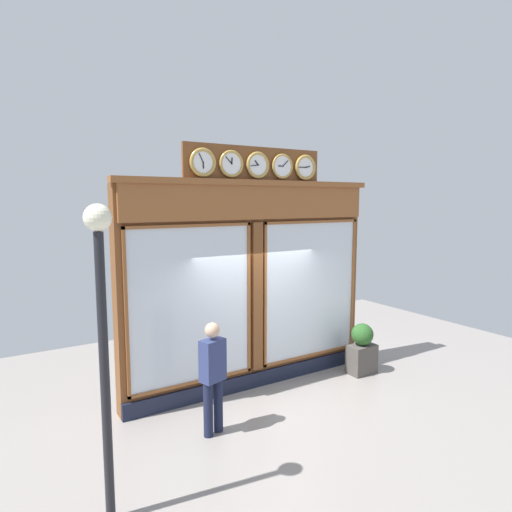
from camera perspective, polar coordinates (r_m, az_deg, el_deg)
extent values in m
plane|color=gray|center=(6.62, 14.20, -24.31)|extent=(14.00, 14.00, 0.00)
cube|color=brown|center=(8.12, -0.56, -4.09)|extent=(4.96, 0.30, 3.70)
cube|color=#191E33|center=(8.49, 0.07, -15.66)|extent=(4.96, 0.08, 0.28)
cube|color=brown|center=(7.80, 0.16, 6.92)|extent=(4.86, 0.08, 0.59)
cube|color=brown|center=(7.83, 0.08, 9.45)|extent=(5.06, 0.20, 0.10)
cube|color=silver|center=(8.74, 7.14, -4.31)|extent=(2.13, 0.02, 2.60)
cube|color=brown|center=(8.56, 7.36, 4.41)|extent=(2.23, 0.04, 0.05)
cube|color=brown|center=(9.08, 7.08, -12.57)|extent=(2.23, 0.04, 0.05)
cube|color=brown|center=(9.44, 12.38, -3.57)|extent=(0.05, 0.04, 2.70)
cube|color=brown|center=(8.09, 1.19, -5.19)|extent=(0.05, 0.04, 2.70)
cube|color=silver|center=(7.44, -8.29, -6.36)|extent=(2.13, 0.02, 2.60)
cube|color=brown|center=(7.23, -8.42, 3.89)|extent=(2.23, 0.04, 0.05)
cube|color=brown|center=(7.84, -8.05, -15.87)|extent=(2.23, 0.04, 0.05)
cube|color=brown|center=(7.07, -16.41, -7.30)|extent=(0.05, 0.04, 2.70)
cube|color=brown|center=(7.91, -0.95, -5.47)|extent=(0.05, 0.04, 2.70)
cube|color=brown|center=(8.00, 0.11, -5.32)|extent=(0.20, 0.10, 2.70)
cube|color=brown|center=(7.88, -0.08, 11.64)|extent=(2.74, 0.06, 0.64)
cylinder|color=white|center=(8.41, 6.41, 11.31)|extent=(0.37, 0.02, 0.37)
torus|color=#B79347|center=(8.41, 6.42, 11.31)|extent=(0.47, 0.06, 0.47)
cube|color=black|center=(8.43, 6.74, 11.37)|extent=(0.10, 0.01, 0.04)
cube|color=black|center=(8.35, 6.04, 11.33)|extent=(0.16, 0.01, 0.02)
sphere|color=black|center=(8.40, 6.49, 11.31)|extent=(0.02, 0.02, 0.02)
cylinder|color=white|center=(8.10, 3.44, 11.50)|extent=(0.37, 0.02, 0.37)
torus|color=#B79347|center=(8.10, 3.46, 11.50)|extent=(0.45, 0.04, 0.45)
cube|color=black|center=(8.06, 3.20, 11.53)|extent=(0.10, 0.01, 0.02)
cube|color=black|center=(8.13, 3.84, 11.86)|extent=(0.12, 0.01, 0.12)
sphere|color=black|center=(8.09, 3.51, 11.51)|extent=(0.02, 0.02, 0.02)
cylinder|color=white|center=(7.81, 0.24, 11.67)|extent=(0.37, 0.02, 0.37)
torus|color=#B79347|center=(7.81, 0.25, 11.68)|extent=(0.46, 0.06, 0.46)
cube|color=black|center=(7.78, 0.08, 11.96)|extent=(0.08, 0.01, 0.09)
cube|color=black|center=(7.76, -0.20, 11.62)|extent=(0.16, 0.01, 0.03)
sphere|color=black|center=(7.80, 0.31, 11.68)|extent=(0.02, 0.02, 0.02)
cylinder|color=white|center=(7.55, -3.20, 11.82)|extent=(0.37, 0.02, 0.37)
torus|color=#B79347|center=(7.54, -3.19, 11.82)|extent=(0.45, 0.05, 0.45)
cube|color=black|center=(7.54, -3.13, 12.21)|extent=(0.03, 0.01, 0.10)
cube|color=black|center=(7.51, -3.53, 12.26)|extent=(0.12, 0.01, 0.12)
sphere|color=black|center=(7.53, -3.14, 11.83)|extent=(0.02, 0.02, 0.02)
cylinder|color=white|center=(7.31, -6.88, 11.93)|extent=(0.37, 0.02, 0.37)
torus|color=#B79347|center=(7.31, -6.87, 11.93)|extent=(0.47, 0.06, 0.47)
cube|color=black|center=(7.29, -6.82, 11.55)|extent=(0.02, 0.01, 0.10)
cube|color=black|center=(7.29, -7.10, 12.50)|extent=(0.08, 0.01, 0.15)
sphere|color=black|center=(7.29, -6.82, 11.94)|extent=(0.02, 0.02, 0.02)
cylinder|color=#191E38|center=(6.84, -6.20, -19.13)|extent=(0.14, 0.14, 0.82)
cylinder|color=#191E38|center=(6.96, -4.92, -18.62)|extent=(0.14, 0.14, 0.82)
cube|color=navy|center=(6.61, -5.63, -13.26)|extent=(0.41, 0.31, 0.62)
sphere|color=tan|center=(6.47, -5.68, -9.52)|extent=(0.22, 0.22, 0.22)
cylinder|color=black|center=(5.02, -18.94, -15.14)|extent=(0.10, 0.10, 3.13)
sphere|color=#F4EFCC|center=(4.66, -19.79, 4.70)|extent=(0.28, 0.28, 0.28)
cube|color=#4C4742|center=(9.29, 13.49, -12.82)|extent=(0.56, 0.36, 0.58)
sphere|color=#285623|center=(9.13, 13.59, -9.82)|extent=(0.44, 0.44, 0.44)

